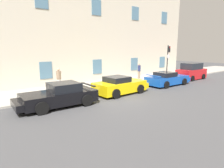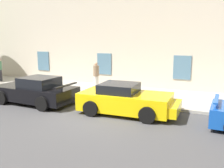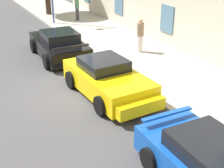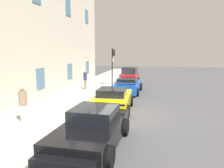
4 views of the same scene
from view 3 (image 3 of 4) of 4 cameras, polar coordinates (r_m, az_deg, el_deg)
ground_plane at (r=12.89m, az=-6.62°, el=-0.81°), size 80.00×80.00×0.00m
sidewalk at (r=14.85m, az=9.21°, el=2.86°), size 60.00×4.46×0.14m
sportscar_red_lead at (r=16.53m, az=-9.90°, el=7.18°), size 4.87×2.39×1.43m
sportscar_yellow_flank at (r=11.95m, az=-0.46°, el=0.53°), size 4.58×2.34×1.39m
pedestrian_admiring at (r=16.51m, az=5.19°, el=8.91°), size 0.53×0.53×1.78m
pedestrian_strolling at (r=23.67m, az=-6.41°, el=13.71°), size 0.44×0.44×1.76m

